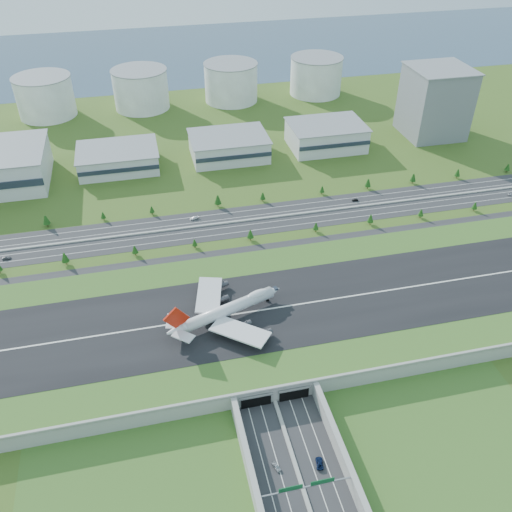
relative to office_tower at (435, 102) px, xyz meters
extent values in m
plane|color=#405A1C|center=(-200.00, -195.00, -27.50)|extent=(1200.00, 1200.00, 0.00)
cube|color=gray|center=(-200.00, -195.00, -23.50)|extent=(520.00, 100.00, 8.00)
cube|color=#31561D|center=(-200.00, -195.00, -19.42)|extent=(520.00, 100.00, 0.16)
cube|color=black|center=(-200.00, -195.00, -19.28)|extent=(520.00, 58.00, 0.12)
cube|color=silver|center=(-200.00, -195.00, -19.20)|extent=(520.00, 0.90, 0.02)
cube|color=gray|center=(-200.00, -244.40, -18.90)|extent=(520.00, 1.20, 1.20)
cube|color=gray|center=(-181.80, -295.00, -23.50)|extent=(2.40, 100.00, 8.00)
cube|color=black|center=(-208.50, -245.20, -24.30)|extent=(13.00, 1.20, 6.00)
cube|color=black|center=(-191.50, -245.20, -24.30)|extent=(13.00, 1.20, 6.00)
cylinder|color=gray|center=(-219.00, -290.00, -24.00)|extent=(0.70, 0.70, 7.00)
cylinder|color=gray|center=(-181.00, -290.00, -24.00)|extent=(0.70, 0.70, 7.00)
cube|color=gray|center=(-200.00, -290.00, -20.30)|extent=(38.00, 0.50, 0.50)
cube|color=#0C4C23|center=(-206.00, -290.10, -18.90)|extent=(9.00, 0.30, 2.40)
cube|color=#0C4C23|center=(-194.00, -290.10, -18.90)|extent=(9.00, 0.30, 2.40)
cube|color=#28282B|center=(-200.00, -100.00, -27.44)|extent=(560.00, 36.00, 0.12)
cylinder|color=#3D2819|center=(-329.97, -122.00, -26.24)|extent=(0.50, 0.50, 2.51)
cylinder|color=#3D2819|center=(-293.51, -122.00, -26.07)|extent=(0.50, 0.50, 2.86)
cone|color=#15370F|center=(-293.51, -122.00, -22.41)|extent=(4.45, 4.45, 5.72)
cylinder|color=#3D2819|center=(-253.76, -122.00, -26.29)|extent=(0.50, 0.50, 2.43)
cone|color=#15370F|center=(-253.76, -122.00, -23.19)|extent=(3.78, 3.78, 4.85)
cylinder|color=#3D2819|center=(-218.22, -122.00, -26.47)|extent=(0.50, 0.50, 2.07)
cone|color=#15370F|center=(-218.22, -122.00, -23.83)|extent=(3.22, 3.22, 4.13)
cylinder|color=#3D2819|center=(-183.68, -122.00, -26.16)|extent=(0.50, 0.50, 2.68)
cone|color=#15370F|center=(-183.68, -122.00, -22.74)|extent=(4.17, 4.17, 5.36)
cylinder|color=#3D2819|center=(-141.43, -122.00, -26.33)|extent=(0.50, 0.50, 2.34)
cone|color=#15370F|center=(-141.43, -122.00, -23.34)|extent=(3.64, 3.64, 4.68)
cylinder|color=#3D2819|center=(-104.72, -122.00, -26.19)|extent=(0.50, 0.50, 2.61)
cone|color=#15370F|center=(-104.72, -122.00, -22.86)|extent=(4.06, 4.06, 5.22)
cylinder|color=#3D2819|center=(-69.44, -122.00, -26.34)|extent=(0.50, 0.50, 2.32)
cone|color=#15370F|center=(-69.44, -122.00, -23.38)|extent=(3.61, 3.61, 4.64)
cylinder|color=#3D2819|center=(-30.38, -122.00, -26.33)|extent=(0.50, 0.50, 2.34)
cone|color=#15370F|center=(-30.38, -122.00, -23.33)|extent=(3.65, 3.65, 4.69)
cylinder|color=#3D2819|center=(-307.26, -78.00, -26.03)|extent=(0.50, 0.50, 2.95)
cone|color=#15370F|center=(-307.26, -78.00, -22.26)|extent=(4.58, 4.58, 5.89)
cylinder|color=#3D2819|center=(-272.07, -78.00, -26.46)|extent=(0.50, 0.50, 2.08)
cone|color=#15370F|center=(-272.07, -78.00, -23.79)|extent=(3.24, 3.24, 4.17)
cylinder|color=#3D2819|center=(-240.65, -78.00, -26.44)|extent=(0.50, 0.50, 2.12)
cone|color=#15370F|center=(-240.65, -78.00, -23.72)|extent=(3.30, 3.30, 4.25)
cylinder|color=#3D2819|center=(-196.41, -78.00, -25.97)|extent=(0.50, 0.50, 3.06)
cone|color=#15370F|center=(-196.41, -78.00, -22.07)|extent=(4.76, 4.76, 6.11)
cylinder|color=#3D2819|center=(-165.26, -78.00, -26.30)|extent=(0.50, 0.50, 2.39)
cone|color=#15370F|center=(-165.26, -78.00, -23.25)|extent=(3.72, 3.72, 4.78)
cylinder|color=#3D2819|center=(-122.50, -78.00, -26.39)|extent=(0.50, 0.50, 2.22)
cone|color=#15370F|center=(-122.50, -78.00, -23.56)|extent=(3.45, 3.45, 4.44)
cylinder|color=#3D2819|center=(-88.29, -78.00, -26.11)|extent=(0.50, 0.50, 2.79)
cone|color=#15370F|center=(-88.29, -78.00, -22.54)|extent=(4.34, 4.34, 5.58)
cylinder|color=#3D2819|center=(-53.52, -78.00, -26.11)|extent=(0.50, 0.50, 2.79)
cone|color=#15370F|center=(-53.52, -78.00, -22.55)|extent=(4.33, 4.33, 5.57)
cylinder|color=#3D2819|center=(-18.07, -78.00, -26.20)|extent=(0.50, 0.50, 2.60)
cone|color=#15370F|center=(-18.07, -78.00, -22.88)|extent=(4.04, 4.04, 5.20)
cylinder|color=#3D2819|center=(23.30, -78.00, -26.28)|extent=(0.50, 0.50, 2.45)
cone|color=#15370F|center=(23.30, -78.00, -23.15)|extent=(3.81, 3.81, 4.89)
cube|color=silver|center=(-260.00, -5.00, -20.00)|extent=(58.00, 42.00, 15.00)
cube|color=silver|center=(-175.00, -5.00, -19.00)|extent=(58.00, 42.00, 17.00)
cube|color=silver|center=(-95.00, -5.00, -18.00)|extent=(58.00, 42.00, 19.00)
cube|color=slate|center=(0.00, 0.00, 0.00)|extent=(46.00, 46.00, 55.00)
cylinder|color=silver|center=(-320.00, 115.00, -10.00)|extent=(50.00, 50.00, 35.00)
cylinder|color=silver|center=(-235.00, 115.00, -10.00)|extent=(50.00, 50.00, 35.00)
cylinder|color=silver|center=(-150.00, 115.00, -10.00)|extent=(50.00, 50.00, 35.00)
cylinder|color=silver|center=(-65.00, 115.00, -10.00)|extent=(50.00, 50.00, 35.00)
cube|color=#324A60|center=(-200.00, 285.00, -27.47)|extent=(1200.00, 260.00, 0.06)
cylinder|color=silver|center=(-211.75, -196.67, -13.94)|extent=(50.05, 22.14, 5.82)
cone|color=silver|center=(-185.96, -187.75, -13.94)|extent=(8.78, 7.88, 5.82)
cone|color=silver|center=(-237.55, -205.58, -13.58)|extent=(10.50, 8.47, 5.82)
ellipsoid|color=silver|center=(-195.38, -191.01, -11.85)|extent=(13.21, 8.34, 3.58)
cube|color=silver|center=(-208.42, -211.88, -14.85)|extent=(28.68, 26.37, 1.44)
cube|color=silver|center=(-218.52, -182.65, -14.85)|extent=(17.66, 29.25, 1.44)
cylinder|color=#38383D|center=(-204.08, -205.57, -16.85)|extent=(5.36, 4.12, 2.73)
cylinder|color=#38383D|center=(-195.80, -213.30, -16.85)|extent=(5.36, 4.12, 2.73)
cylinder|color=#38383D|center=(-211.22, -184.93, -16.85)|extent=(5.36, 4.12, 2.73)
cylinder|color=#38383D|center=(-209.47, -173.74, -16.85)|extent=(5.36, 4.12, 2.73)
cube|color=silver|center=(-234.76, -210.88, -12.85)|extent=(11.14, 10.68, 0.55)
cube|color=silver|center=(-238.62, -199.70, -12.85)|extent=(7.26, 10.86, 0.55)
cube|color=red|center=(-236.69, -205.29, -6.67)|extent=(12.52, 5.01, 13.64)
cylinder|color=black|center=(-189.53, -188.99, -18.72)|extent=(1.73, 0.64, 1.73)
cylinder|color=black|center=(-214.24, -200.61, -18.72)|extent=(1.73, 0.64, 1.73)
cylinder|color=black|center=(-216.14, -195.11, -18.72)|extent=(1.73, 0.64, 1.73)
cylinder|color=black|center=(-219.40, -202.39, -18.72)|extent=(1.73, 0.64, 1.73)
cylinder|color=black|center=(-221.30, -196.89, -18.72)|extent=(1.73, 0.64, 1.73)
imported|color=#BABABF|center=(-207.45, -275.90, -26.57)|extent=(3.44, 5.15, 1.63)
imported|color=#0B1738|center=(-190.69, -278.22, -26.56)|extent=(3.83, 6.30, 1.63)
imported|color=#57575C|center=(-328.10, -109.14, -26.52)|extent=(5.09, 2.14, 1.72)
imported|color=black|center=(-103.27, -92.26, -26.67)|extent=(4.34, 1.62, 1.42)
imported|color=silver|center=(6.24, -109.91, -26.66)|extent=(5.70, 3.99, 1.44)
imported|color=white|center=(-214.41, -90.44, -26.56)|extent=(6.08, 3.65, 1.65)
camera|label=1|loc=(-242.07, -391.00, 163.76)|focal=38.00mm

